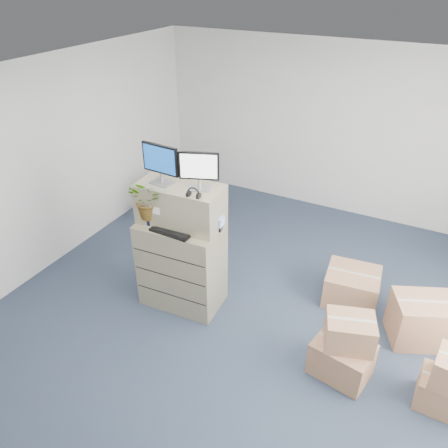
{
  "coord_description": "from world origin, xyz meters",
  "views": [
    {
      "loc": [
        1.58,
        -3.4,
        3.78
      ],
      "look_at": [
        -0.4,
        0.4,
        1.17
      ],
      "focal_mm": 35.0,
      "sensor_mm": 36.0,
      "label": 1
    }
  ],
  "objects": [
    {
      "name": "ground",
      "position": [
        0.0,
        0.0,
        0.0
      ],
      "size": [
        7.0,
        7.0,
        0.0
      ],
      "primitive_type": "plane",
      "color": "#232D40",
      "rests_on": "ground"
    },
    {
      "name": "wall_back",
      "position": [
        0.0,
        3.51,
        1.4
      ],
      "size": [
        6.0,
        0.02,
        2.8
      ],
      "primitive_type": "cube",
      "color": "beige",
      "rests_on": "ground"
    },
    {
      "name": "filing_cabinet_lower",
      "position": [
        -0.88,
        0.2,
        0.57
      ],
      "size": [
        1.01,
        0.65,
        1.14
      ],
      "primitive_type": "cube",
      "rotation": [
        0.0,
        0.0,
        0.06
      ],
      "color": "#9B896B",
      "rests_on": "ground"
    },
    {
      "name": "filing_cabinet_upper",
      "position": [
        -0.88,
        0.25,
        1.38
      ],
      "size": [
        1.0,
        0.54,
        0.49
      ],
      "primitive_type": "cube",
      "rotation": [
        0.0,
        0.0,
        0.06
      ],
      "color": "#9B896B",
      "rests_on": "filing_cabinet_lower"
    },
    {
      "name": "monitor_left",
      "position": [
        -1.08,
        0.2,
        1.88
      ],
      "size": [
        0.47,
        0.19,
        0.46
      ],
      "rotation": [
        0.0,
        0.0,
        -0.07
      ],
      "color": "#99999E",
      "rests_on": "filing_cabinet_upper"
    },
    {
      "name": "monitor_right",
      "position": [
        -0.63,
        0.27,
        1.87
      ],
      "size": [
        0.42,
        0.24,
        0.43
      ],
      "rotation": [
        0.0,
        0.0,
        0.37
      ],
      "color": "#99999E",
      "rests_on": "filing_cabinet_upper"
    },
    {
      "name": "headphones",
      "position": [
        -0.6,
        0.09,
        1.66
      ],
      "size": [
        0.15,
        0.02,
        0.15
      ],
      "primitive_type": "torus",
      "rotation": [
        1.57,
        0.0,
        0.06
      ],
      "color": "black",
      "rests_on": "filing_cabinet_upper"
    },
    {
      "name": "keyboard",
      "position": [
        -0.87,
        0.02,
        1.15
      ],
      "size": [
        0.5,
        0.22,
        0.03
      ],
      "primitive_type": "cube",
      "rotation": [
        0.0,
        0.0,
        -0.03
      ],
      "color": "black",
      "rests_on": "filing_cabinet_lower"
    },
    {
      "name": "mouse",
      "position": [
        -0.57,
        0.08,
        1.15
      ],
      "size": [
        0.11,
        0.08,
        0.03
      ],
      "primitive_type": "ellipsoid",
      "rotation": [
        0.0,
        0.0,
        -0.22
      ],
      "color": "silver",
      "rests_on": "filing_cabinet_lower"
    },
    {
      "name": "water_bottle",
      "position": [
        -0.84,
        0.29,
        1.29
      ],
      "size": [
        0.09,
        0.09,
        0.31
      ],
      "primitive_type": "cylinder",
      "color": "gray",
      "rests_on": "filing_cabinet_lower"
    },
    {
      "name": "phone_dock",
      "position": [
        -0.9,
        0.2,
        1.18
      ],
      "size": [
        0.07,
        0.06,
        0.14
      ],
      "rotation": [
        0.0,
        0.0,
        0.06
      ],
      "color": "silver",
      "rests_on": "filing_cabinet_lower"
    },
    {
      "name": "external_drive",
      "position": [
        -0.51,
        0.33,
        1.17
      ],
      "size": [
        0.27,
        0.23,
        0.07
      ],
      "primitive_type": "cube",
      "rotation": [
        0.0,
        0.0,
        0.25
      ],
      "color": "black",
      "rests_on": "filing_cabinet_lower"
    },
    {
      "name": "tissue_box",
      "position": [
        -0.5,
        0.29,
        1.26
      ],
      "size": [
        0.28,
        0.16,
        0.1
      ],
      "primitive_type": "cube",
      "rotation": [
        0.0,
        0.0,
        0.11
      ],
      "color": "#437DE6",
      "rests_on": "external_drive"
    },
    {
      "name": "potted_plant",
      "position": [
        -1.17,
        0.08,
        1.4
      ],
      "size": [
        0.46,
        0.51,
        0.46
      ],
      "rotation": [
        0.0,
        0.0,
        0.06
      ],
      "color": "#AEC49E",
      "rests_on": "filing_cabinet_lower"
    },
    {
      "name": "office_chair",
      "position": [
        -1.91,
        1.88,
        0.38
      ],
      "size": [
        1.02,
        1.02,
        0.77
      ],
      "primitive_type": "imported",
      "rotation": [
        0.0,
        0.0,
        3.87
      ],
      "color": "slate",
      "rests_on": "ground"
    },
    {
      "name": "cardboard_boxes",
      "position": [
        1.59,
        0.59,
        0.29
      ],
      "size": [
        1.81,
        1.82,
        0.74
      ],
      "color": "#A2704E",
      "rests_on": "ground"
    }
  ]
}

